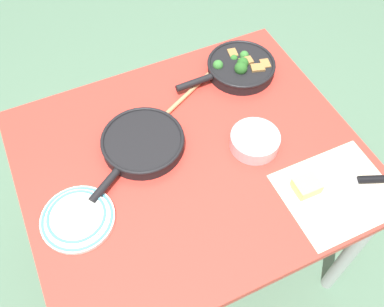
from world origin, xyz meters
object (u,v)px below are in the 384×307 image
wooden_spoon (166,114)px  grater_knife (351,181)px  prep_bowl_steel (255,141)px  cheese_block (306,186)px  skillet_broccoli (240,67)px  dinner_plate_stack (77,218)px  skillet_eggs (142,143)px

wooden_spoon → grater_knife: bearing=102.9°
wooden_spoon → grater_knife: grater_knife is taller
grater_knife → prep_bowl_steel: bearing=-28.1°
cheese_block → skillet_broccoli: bearing=-96.7°
wooden_spoon → grater_knife: 0.62m
dinner_plate_stack → cheese_block: bearing=163.6°
skillet_eggs → prep_bowl_steel: 0.36m
cheese_block → prep_bowl_steel: prep_bowl_steel is taller
grater_knife → dinner_plate_stack: (0.78, -0.22, 0.00)m
grater_knife → dinner_plate_stack: 0.81m
skillet_eggs → dinner_plate_stack: skillet_eggs is taller
skillet_broccoli → dinner_plate_stack: 0.78m
skillet_eggs → prep_bowl_steel: size_ratio=2.23×
cheese_block → prep_bowl_steel: (0.06, -0.21, 0.01)m
dinner_plate_stack → wooden_spoon: bearing=-146.3°
grater_knife → prep_bowl_steel: size_ratio=1.81×
wooden_spoon → skillet_eggs: bearing=10.1°
dinner_plate_stack → grater_knife: bearing=164.0°
skillet_eggs → dinner_plate_stack: 0.31m
skillet_broccoli → dinner_plate_stack: (0.70, 0.33, -0.01)m
grater_knife → cheese_block: size_ratio=3.83×
skillet_eggs → prep_bowl_steel: bearing=122.1°
skillet_eggs → dinner_plate_stack: bearing=-2.1°
skillet_broccoli → wooden_spoon: 0.33m
skillet_broccoli → skillet_eggs: bearing=19.5°
skillet_eggs → cheese_block: size_ratio=4.72×
grater_knife → skillet_broccoli: bearing=-59.2°
skillet_eggs → dinner_plate_stack: (0.26, 0.16, -0.01)m
prep_bowl_steel → skillet_eggs: bearing=-24.0°
skillet_broccoli → cheese_block: skillet_broccoli is taller
skillet_broccoli → wooden_spoon: skillet_broccoli is taller
skillet_broccoli → cheese_block: bearing=82.2°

